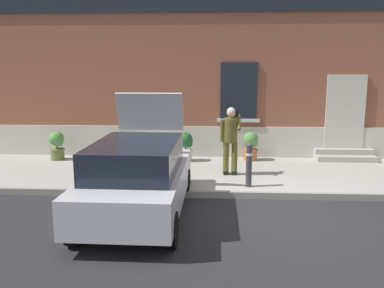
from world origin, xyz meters
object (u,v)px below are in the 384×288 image
Objects in this scene: hatchback_car_silver at (138,176)px; person_on_phone at (231,137)px; planter_terracotta at (251,145)px; planter_charcoal at (122,145)px; bollard_near_person at (249,163)px; planter_olive at (57,145)px; planter_cream at (186,146)px.

person_on_phone is (1.88, 2.66, 0.35)m from hatchback_car_silver.
person_on_phone is 2.04× the size of planter_terracotta.
planter_terracotta is at bearing 59.74° from hatchback_car_silver.
planter_charcoal is (-3.19, 1.62, -0.55)m from person_on_phone.
planter_olive is at bearing 155.27° from bollard_near_person.
hatchback_car_silver is 4.24m from planter_cream.
hatchback_car_silver is 4.75× the size of planter_charcoal.
hatchback_car_silver is at bearing -144.58° from bollard_near_person.
planter_cream is at bearing -2.82° from planter_charcoal.
planter_charcoal is 3.88m from planter_terracotta.
planter_cream and planter_terracotta have the same top height.
planter_charcoal is (-1.31, 4.28, -0.19)m from hatchback_car_silver.
hatchback_car_silver is at bearing -98.51° from planter_cream.
bollard_near_person is 1.22× the size of planter_terracotta.
bollard_near_person is at bearing -57.34° from planter_cream.
planter_olive is 1.00× the size of planter_charcoal.
planter_charcoal and planter_cream have the same top height.
planter_terracotta is (3.88, 0.11, 0.00)m from planter_charcoal.
hatchback_car_silver is at bearing -123.14° from person_on_phone.
planter_olive and planter_charcoal have the same top height.
bollard_near_person is at bearing -36.62° from planter_charcoal.
planter_terracotta is (5.82, 0.24, 0.00)m from planter_olive.
planter_olive is (-5.13, 1.50, -0.55)m from person_on_phone.
bollard_near_person is 1.20m from person_on_phone.
person_on_phone reaches higher than bollard_near_person.
planter_olive and planter_cream have the same top height.
planter_charcoal is (1.94, 0.12, 0.00)m from planter_olive.
hatchback_car_silver is 3.28m from person_on_phone.
planter_charcoal is at bearing -178.31° from planter_terracotta.
hatchback_car_silver reaches higher than planter_olive.
hatchback_car_silver reaches higher than planter_terracotta.
planter_cream is 1.95m from planter_terracotta.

